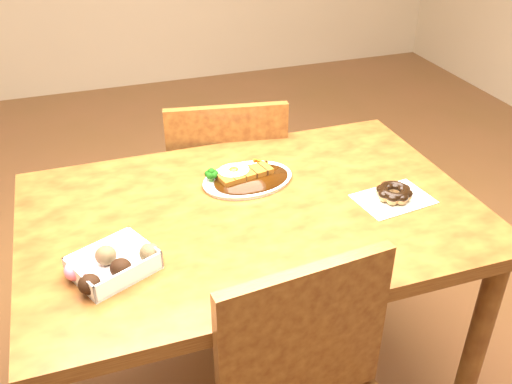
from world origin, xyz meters
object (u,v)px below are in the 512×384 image
object	(u,v)px
katsu_curry_plate	(246,177)
donut_box	(112,264)
chair_far	(225,191)
table	(252,239)
pon_de_ring	(394,193)

from	to	relation	value
katsu_curry_plate	donut_box	world-z (taller)	katsu_curry_plate
chair_far	katsu_curry_plate	bearing A→B (deg)	93.13
table	pon_de_ring	size ratio (longest dim) A/B	5.54
chair_far	katsu_curry_plate	xyz separation A→B (m)	(-0.04, -0.39, 0.29)
table	pon_de_ring	xyz separation A→B (m)	(0.38, -0.08, 0.12)
table	pon_de_ring	distance (m)	0.41
chair_far	pon_de_ring	world-z (taller)	chair_far
chair_far	katsu_curry_plate	distance (m)	0.49
katsu_curry_plate	donut_box	bearing A→B (deg)	-144.86
katsu_curry_plate	donut_box	xyz separation A→B (m)	(-0.41, -0.29, 0.01)
table	donut_box	bearing A→B (deg)	-159.04
katsu_curry_plate	donut_box	distance (m)	0.50
table	katsu_curry_plate	size ratio (longest dim) A/B	4.23
table	chair_far	bearing A→B (deg)	82.26
table	pon_de_ring	bearing A→B (deg)	-11.88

